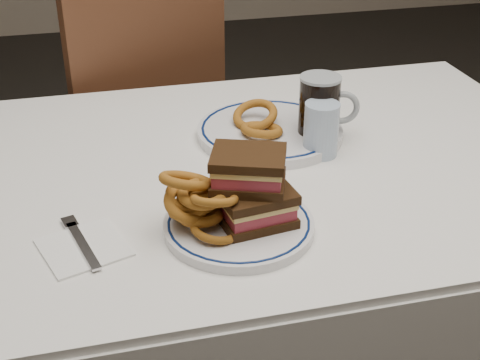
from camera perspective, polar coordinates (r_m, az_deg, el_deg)
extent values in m
cube|color=white|center=(1.28, 1.57, 1.02)|extent=(1.26, 0.86, 0.03)
cylinder|color=#482717|center=(1.75, -19.17, -6.88)|extent=(0.06, 0.06, 0.71)
cylinder|color=#482717|center=(1.93, 14.36, -2.46)|extent=(0.06, 0.06, 0.71)
cube|color=white|center=(1.00, 8.20, -14.82)|extent=(1.26, 0.01, 0.17)
cube|color=white|center=(1.69, -2.31, 5.20)|extent=(1.26, 0.01, 0.17)
cube|color=#482717|center=(2.05, -10.03, 3.55)|extent=(0.60, 0.60, 0.04)
cylinder|color=#482717|center=(2.40, -7.68, 1.18)|extent=(0.04, 0.04, 0.44)
cylinder|color=#482717|center=(2.11, -2.30, -2.78)|extent=(0.04, 0.04, 0.44)
cylinder|color=#482717|center=(2.26, -16.18, -1.69)|extent=(0.04, 0.04, 0.44)
cylinder|color=#482717|center=(1.95, -11.70, -6.42)|extent=(0.04, 0.04, 0.44)
cube|color=#482717|center=(1.78, -7.59, 9.12)|extent=(0.43, 0.21, 0.50)
cylinder|color=silver|center=(1.07, -0.11, -3.92)|extent=(0.24, 0.24, 0.02)
torus|color=#0A1E51|center=(1.06, -0.11, -3.56)|extent=(0.23, 0.23, 0.00)
cube|color=black|center=(1.06, 1.37, -3.23)|extent=(0.12, 0.10, 0.02)
cube|color=#A32F45|center=(1.05, 1.38, -2.45)|extent=(0.11, 0.10, 0.02)
cube|color=#E6BE67|center=(1.04, 1.39, -1.79)|extent=(0.12, 0.10, 0.01)
cube|color=black|center=(1.03, 1.40, -1.21)|extent=(0.12, 0.10, 0.02)
cube|color=black|center=(1.04, 0.71, -0.17)|extent=(0.14, 0.12, 0.02)
cube|color=#A32F45|center=(1.03, 0.71, 0.65)|extent=(0.13, 0.11, 0.02)
cube|color=#E6BE67|center=(1.02, 0.72, 1.34)|extent=(0.13, 0.12, 0.01)
cube|color=black|center=(1.02, 0.72, 1.95)|extent=(0.14, 0.12, 0.02)
torus|color=brown|center=(1.03, -2.12, -4.22)|extent=(0.08, 0.08, 0.03)
torus|color=brown|center=(1.04, -3.34, -3.14)|extent=(0.07, 0.07, 0.03)
torus|color=brown|center=(1.05, -4.01, -2.30)|extent=(0.09, 0.08, 0.05)
torus|color=brown|center=(1.05, -3.56, -2.05)|extent=(0.08, 0.07, 0.05)
torus|color=brown|center=(1.03, -4.65, -2.09)|extent=(0.08, 0.07, 0.07)
torus|color=brown|center=(1.04, -4.51, -1.40)|extent=(0.08, 0.07, 0.05)
torus|color=brown|center=(1.02, -3.18, -1.18)|extent=(0.08, 0.08, 0.02)
torus|color=brown|center=(1.00, -2.22, -1.59)|extent=(0.08, 0.07, 0.04)
torus|color=brown|center=(1.02, -4.67, -0.05)|extent=(0.09, 0.09, 0.06)
cylinder|color=silver|center=(1.12, -2.03, -0.92)|extent=(0.05, 0.05, 0.03)
cylinder|color=#861402|center=(1.11, -2.04, -0.47)|extent=(0.04, 0.04, 0.01)
cylinder|color=black|center=(1.34, 6.74, 5.97)|extent=(0.08, 0.08, 0.13)
cylinder|color=#91989F|center=(1.31, 6.91, 8.64)|extent=(0.08, 0.08, 0.01)
torus|color=#91989F|center=(1.34, 8.73, 6.12)|extent=(0.07, 0.03, 0.07)
cylinder|color=#9FB4CD|center=(1.29, 6.94, 4.30)|extent=(0.07, 0.07, 0.11)
cylinder|color=silver|center=(1.37, 2.55, 4.11)|extent=(0.30, 0.30, 0.02)
torus|color=#0A1E51|center=(1.36, 2.56, 4.48)|extent=(0.28, 0.28, 0.01)
torus|color=brown|center=(1.33, 1.86, 4.30)|extent=(0.09, 0.09, 0.04)
torus|color=brown|center=(1.37, 1.30, 5.57)|extent=(0.10, 0.10, 0.06)
cube|color=white|center=(1.05, -13.21, -5.63)|extent=(0.15, 0.15, 0.00)
cube|color=silver|center=(1.05, -13.24, -5.45)|extent=(0.05, 0.14, 0.00)
cube|color=silver|center=(1.11, -14.33, -3.50)|extent=(0.03, 0.04, 0.00)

